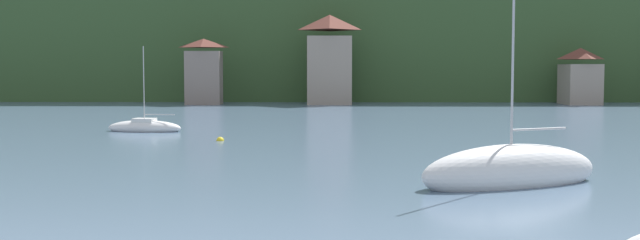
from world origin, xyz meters
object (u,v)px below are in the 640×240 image
Objects in this scene: sailboat_mid_6 at (511,172)px; mooring_buoy_far at (220,141)px; sailboat_far_2 at (145,127)px; shore_building_westcentral at (330,61)px; shore_building_west at (204,73)px; shore_building_central at (580,77)px.

sailboat_mid_6 is 23.20m from mooring_buoy_far.
sailboat_mid_6 is 21.41× the size of mooring_buoy_far.
shore_building_westcentral is at bearing -100.20° from sailboat_far_2.
shore_building_westcentral is (16.04, 1.19, 1.49)m from shore_building_west.
shore_building_westcentral reaches higher than mooring_buoy_far.
shore_building_central is (48.12, 1.20, -0.57)m from shore_building_west.
shore_building_central is 1.10× the size of sailboat_far_2.
shore_building_west is 16.15m from shore_building_westcentral.
shore_building_west is 0.78× the size of sailboat_mid_6.
mooring_buoy_far is at bearing -128.18° from shore_building_central.
shore_building_central is 62.27m from sailboat_far_2.
shore_building_westcentral reaches higher than shore_building_west.
shore_building_westcentral is 44.76m from sailboat_far_2.
sailboat_mid_6 is at bearing -83.54° from shore_building_westcentral.
shore_building_west reaches higher than mooring_buoy_far.
sailboat_mid_6 is at bearing -109.88° from shore_building_central.
sailboat_far_2 is at bearing -137.02° from shore_building_central.
sailboat_far_2 is 32.82m from sailboat_mid_6.
mooring_buoy_far is at bearing -79.11° from shore_building_west.
shore_building_central is 71.92m from sailboat_mid_6.
shore_building_westcentral is 22.91× the size of mooring_buoy_far.
shore_building_west is at bearing 100.89° from mooring_buoy_far.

